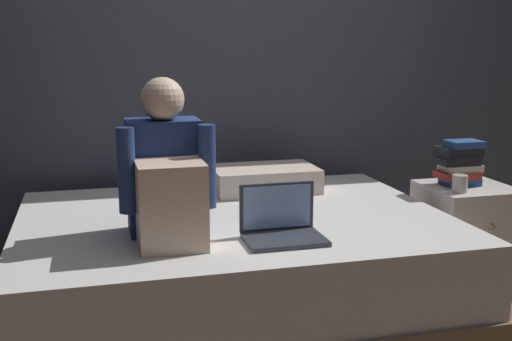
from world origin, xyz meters
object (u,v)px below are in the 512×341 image
(laptop, at_px, (281,226))
(mug, at_px, (460,184))
(nightstand, at_px, (465,238))
(bed, at_px, (234,271))
(pillow, at_px, (264,179))
(book_stack, at_px, (459,163))
(person_sitting, at_px, (166,178))

(laptop, xyz_separation_m, mug, (1.06, 0.37, 0.03))
(nightstand, distance_m, laptop, 1.32)
(bed, distance_m, pillow, 0.62)
(mug, bearing_deg, pillow, 152.11)
(nightstand, height_order, pillow, pillow)
(bed, xyz_separation_m, nightstand, (1.30, 0.09, 0.03))
(bed, height_order, book_stack, book_stack)
(pillow, distance_m, mug, 1.02)
(bed, distance_m, mug, 1.22)
(laptop, bearing_deg, mug, 19.44)
(laptop, distance_m, pillow, 0.87)
(person_sitting, distance_m, mug, 1.53)
(bed, relative_size, pillow, 3.57)
(nightstand, relative_size, mug, 6.46)
(nightstand, xyz_separation_m, mug, (-0.13, -0.12, 0.34))
(laptop, bearing_deg, person_sitting, 162.21)
(nightstand, xyz_separation_m, book_stack, (-0.04, 0.03, 0.41))
(nightstand, relative_size, laptop, 1.82)
(laptop, relative_size, book_stack, 1.33)
(nightstand, height_order, mug, mug)
(nightstand, bearing_deg, pillow, 160.93)
(bed, distance_m, book_stack, 1.34)
(laptop, height_order, mug, laptop)
(person_sitting, distance_m, pillow, 0.95)
(mug, bearing_deg, person_sitting, -171.30)
(person_sitting, xyz_separation_m, laptop, (0.45, -0.14, -0.20))
(person_sitting, bearing_deg, pillow, 49.15)
(pillow, relative_size, mug, 6.22)
(laptop, bearing_deg, nightstand, 22.54)
(person_sitting, bearing_deg, nightstand, 12.09)
(nightstand, distance_m, pillow, 1.13)
(pillow, bearing_deg, bed, -121.19)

